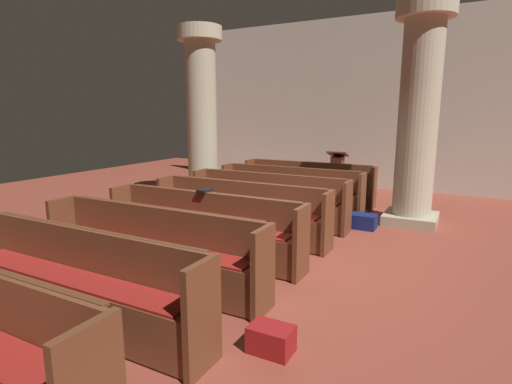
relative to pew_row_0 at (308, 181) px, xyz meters
name	(u,v)px	position (x,y,z in m)	size (l,w,h in m)	color
ground_plane	(278,255)	(0.88, -3.51, -0.49)	(19.20, 19.20, 0.00)	brown
back_wall	(375,104)	(0.88, 2.57, 1.76)	(10.00, 0.16, 4.50)	beige
pew_row_0	(308,181)	(0.00, 0.00, 0.00)	(3.01, 0.46, 0.90)	brown
pew_row_1	(290,188)	(0.00, -1.03, 0.00)	(3.01, 0.46, 0.90)	brown
pew_row_2	(268,197)	(0.00, -2.05, 0.00)	(3.01, 0.47, 0.90)	brown
pew_row_3	(239,209)	(0.00, -3.08, 0.00)	(3.01, 0.46, 0.90)	brown
pew_row_4	(202,224)	(0.00, -4.10, 0.00)	(3.01, 0.46, 0.90)	brown
pew_row_5	(150,245)	(0.00, -5.13, 0.00)	(3.01, 0.47, 0.90)	brown
pew_row_6	(74,276)	(0.00, -6.15, 0.00)	(3.01, 0.46, 0.90)	brown
pillar_aisle_side	(419,112)	(2.33, -0.82, 1.52)	(0.99, 0.99, 3.88)	tan
pillar_far_side	(202,113)	(-2.28, -0.84, 1.52)	(0.99, 0.99, 3.88)	tan
lectern	(337,176)	(0.31, 1.24, -0.04)	(0.48, 0.45, 1.08)	#411E13
hymn_book	(205,190)	(-0.08, -3.91, 0.43)	(0.14, 0.22, 0.04)	black
kneeler_box_red	(271,339)	(1.83, -5.69, -0.37)	(0.37, 0.25, 0.23)	maroon
kneeler_box_navy	(364,221)	(1.65, -1.57, -0.36)	(0.43, 0.32, 0.25)	navy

